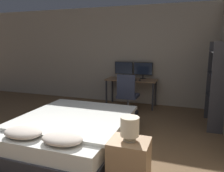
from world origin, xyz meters
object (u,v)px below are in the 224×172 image
object	(u,v)px
nightstand	(129,162)
monitor_right	(143,69)
office_chair	(127,98)
monitor_left	(124,69)
desk	(131,83)
bookshelf	(217,81)
bedside_lamp	(130,127)
bed	(72,132)
computer_mouse	(140,80)
keyboard	(130,80)

from	to	relation	value
nightstand	monitor_right	xyz separation A→B (m)	(-0.54, 3.50, 0.72)
office_chair	monitor_left	bearing A→B (deg)	112.15
desk	bookshelf	bearing A→B (deg)	-26.11
bedside_lamp	office_chair	distance (m)	2.76
bed	bedside_lamp	bearing A→B (deg)	-29.53
computer_mouse	office_chair	xyz separation A→B (m)	(-0.20, -0.47, -0.37)
nightstand	monitor_left	world-z (taller)	monitor_left
bed	computer_mouse	size ratio (longest dim) A/B	29.79
bedside_lamp	computer_mouse	size ratio (longest dim) A/B	4.17
monitor_left	office_chair	distance (m)	1.11
desk	keyboard	world-z (taller)	keyboard
computer_mouse	desk	bearing A→B (deg)	144.74
monitor_left	monitor_right	xyz separation A→B (m)	(0.55, 0.00, 0.00)
desk	monitor_right	bearing A→B (deg)	35.47
monitor_right	monitor_left	bearing A→B (deg)	180.00
bedside_lamp	computer_mouse	xyz separation A→B (m)	(-0.55, 3.11, 0.04)
bedside_lamp	bookshelf	size ratio (longest dim) A/B	0.17
bedside_lamp	bookshelf	xyz separation A→B (m)	(1.16, 2.34, 0.24)
nightstand	desk	size ratio (longest dim) A/B	0.41
computer_mouse	office_chair	world-z (taller)	office_chair
computer_mouse	office_chair	distance (m)	0.63
bed	nightstand	bearing A→B (deg)	-29.53
keyboard	bookshelf	size ratio (longest dim) A/B	0.21
keyboard	bookshelf	xyz separation A→B (m)	(1.98, -0.78, 0.21)
keyboard	computer_mouse	size ratio (longest dim) A/B	5.19
monitor_right	keyboard	world-z (taller)	monitor_right
computer_mouse	nightstand	bearing A→B (deg)	-80.07
nightstand	bookshelf	world-z (taller)	bookshelf
bed	desk	xyz separation A→B (m)	(0.33, 2.66, 0.40)
monitor_right	bookshelf	world-z (taller)	bookshelf
desk	office_chair	bearing A→B (deg)	-83.45
office_chair	bookshelf	distance (m)	2.01
bed	computer_mouse	world-z (taller)	computer_mouse
office_chair	desk	bearing A→B (deg)	96.55
bed	office_chair	bearing A→B (deg)	78.55
monitor_left	bookshelf	bearing A→B (deg)	-27.35
bedside_lamp	desk	bearing A→B (deg)	103.87
bed	bookshelf	xyz separation A→B (m)	(2.30, 1.69, 0.72)
bedside_lamp	monitor_left	xyz separation A→B (m)	(-1.09, 3.50, 0.27)
monitor_left	computer_mouse	size ratio (longest dim) A/B	7.33
monitor_right	keyboard	xyz separation A→B (m)	(-0.27, -0.39, -0.25)
desk	office_chair	xyz separation A→B (m)	(0.08, -0.67, -0.25)
nightstand	monitor_right	world-z (taller)	monitor_right
desk	nightstand	bearing A→B (deg)	-76.13
nightstand	computer_mouse	bearing A→B (deg)	99.93
bedside_lamp	monitor_right	world-z (taller)	monitor_right
bedside_lamp	keyboard	bearing A→B (deg)	104.69
computer_mouse	bookshelf	bearing A→B (deg)	-24.49
bed	monitor_left	size ratio (longest dim) A/B	4.06
nightstand	bookshelf	bearing A→B (deg)	63.63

